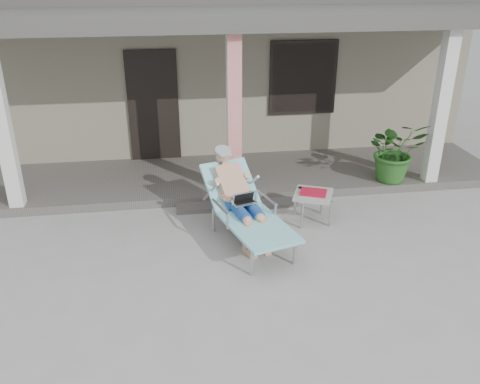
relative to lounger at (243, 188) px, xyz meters
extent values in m
plane|color=#9E9E99|center=(0.06, -0.86, -0.79)|extent=(60.00, 60.00, 0.00)
cube|color=gray|center=(0.06, 5.64, 0.71)|extent=(10.00, 5.00, 3.00)
cube|color=black|center=(-1.24, 3.11, 0.41)|extent=(0.95, 0.06, 2.10)
cube|color=black|center=(1.66, 3.11, 0.86)|extent=(1.20, 0.06, 1.30)
cube|color=black|center=(1.66, 3.11, 0.86)|extent=(1.32, 0.05, 1.42)
cube|color=#605B56|center=(0.06, 2.14, -0.71)|extent=(10.00, 2.00, 0.15)
cube|color=silver|center=(-3.44, 1.29, 0.67)|extent=(0.22, 0.22, 2.61)
cube|color=red|center=(0.06, 1.29, 0.67)|extent=(0.22, 0.22, 2.61)
cube|color=silver|center=(3.56, 1.29, 0.67)|extent=(0.22, 0.22, 2.61)
cube|color=#474442|center=(0.06, 2.14, 2.09)|extent=(10.00, 2.30, 0.24)
cube|color=#605B56|center=(0.06, 0.99, -0.75)|extent=(2.00, 0.30, 0.07)
cylinder|color=#B7B7BC|center=(-0.03, -1.01, -0.60)|extent=(0.04, 0.04, 0.38)
cylinder|color=#B7B7BC|center=(0.58, -0.83, -0.60)|extent=(0.04, 0.04, 0.38)
cylinder|color=#B7B7BC|center=(-0.40, 0.23, -0.60)|extent=(0.04, 0.04, 0.38)
cylinder|color=#B7B7BC|center=(0.21, 0.41, -0.60)|extent=(0.04, 0.04, 0.38)
cube|color=#B7B7BC|center=(0.14, -0.46, -0.39)|extent=(0.97, 1.38, 0.03)
cube|color=#8FD0DD|center=(0.14, -0.46, -0.37)|extent=(1.07, 1.44, 0.04)
cube|color=#B7B7BC|center=(-0.12, 0.41, -0.15)|extent=(0.78, 0.75, 0.50)
cube|color=#8FD0DD|center=(-0.12, 0.41, -0.12)|extent=(0.90, 0.85, 0.57)
cylinder|color=#A4A4A6|center=(-0.21, 0.69, 0.33)|extent=(0.31, 0.31, 0.13)
cube|color=silver|center=(0.01, -0.04, -0.19)|extent=(0.39, 0.33, 0.24)
cube|color=#A8A7A3|center=(1.15, 0.36, -0.34)|extent=(0.73, 0.73, 0.04)
cylinder|color=#B7B7BC|center=(0.93, 0.13, -0.57)|extent=(0.04, 0.04, 0.42)
cylinder|color=#B7B7BC|center=(1.38, 0.13, -0.57)|extent=(0.04, 0.04, 0.42)
cylinder|color=#B7B7BC|center=(0.93, 0.58, -0.57)|extent=(0.04, 0.04, 0.42)
cylinder|color=#B7B7BC|center=(1.38, 0.58, -0.57)|extent=(0.04, 0.04, 0.42)
cube|color=#B3132A|center=(1.15, 0.36, -0.30)|extent=(0.47, 0.42, 0.03)
cube|color=black|center=(1.15, 0.50, -0.30)|extent=(0.37, 0.17, 0.04)
imported|color=#26591E|center=(2.91, 1.40, -0.08)|extent=(1.05, 0.93, 1.11)
camera|label=1|loc=(-0.98, -6.47, 2.92)|focal=38.00mm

